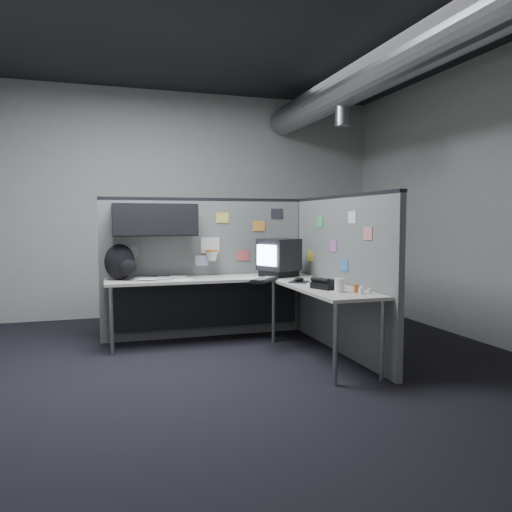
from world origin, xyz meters
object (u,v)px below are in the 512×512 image
object	(u,v)px
keyboard	(264,280)
backpack	(120,262)
desk	(239,290)
phone	(326,284)
monitor	(279,257)

from	to	relation	value
keyboard	backpack	xyz separation A→B (m)	(-1.43, 0.59, 0.17)
desk	phone	bearing A→B (deg)	-56.78
keyboard	backpack	distance (m)	1.55
desk	keyboard	distance (m)	0.33
phone	desk	bearing A→B (deg)	111.24
desk	monitor	size ratio (longest dim) A/B	4.59
monitor	keyboard	bearing A→B (deg)	-108.92
phone	keyboard	bearing A→B (deg)	107.58
keyboard	monitor	bearing A→B (deg)	48.79
monitor	backpack	xyz separation A→B (m)	(-1.74, 0.18, -0.03)
desk	phone	world-z (taller)	phone
monitor	keyboard	world-z (taller)	monitor
keyboard	backpack	world-z (taller)	backpack
monitor	backpack	distance (m)	1.75
desk	keyboard	bearing A→B (deg)	-47.37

